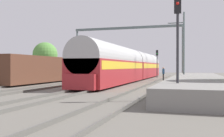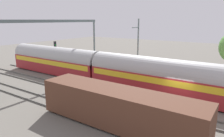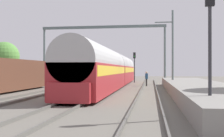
{
  "view_description": "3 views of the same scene",
  "coord_description": "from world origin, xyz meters",
  "px_view_note": "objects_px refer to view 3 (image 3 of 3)",
  "views": [
    {
      "loc": [
        9.61,
        -22.25,
        1.76
      ],
      "look_at": [
        2.08,
        2.09,
        1.59
      ],
      "focal_mm": 41.95,
      "sensor_mm": 36.0,
      "label": 1
    },
    {
      "loc": [
        -18.46,
        -5.44,
        7.84
      ],
      "look_at": [
        0.46,
        7.54,
        2.51
      ],
      "focal_mm": 33.71,
      "sensor_mm": 36.0,
      "label": 2
    },
    {
      "loc": [
        6.46,
        -19.74,
        1.97
      ],
      "look_at": [
        1.04,
        18.02,
        2.09
      ],
      "focal_mm": 43.75,
      "sensor_mm": 36.0,
      "label": 3
    }
  ],
  "objects_px": {
    "railway_signal_far": "(134,63)",
    "catenary_gantry": "(103,40)",
    "freight_car": "(4,75)",
    "person_crossing": "(146,77)",
    "railway_signal_near": "(210,33)",
    "passenger_train": "(112,69)"
  },
  "relations": [
    {
      "from": "railway_signal_far",
      "to": "freight_car",
      "type": "bearing_deg",
      "value": -118.9
    },
    {
      "from": "railway_signal_near",
      "to": "person_crossing",
      "type": "bearing_deg",
      "value": 98.08
    },
    {
      "from": "person_crossing",
      "to": "catenary_gantry",
      "type": "distance_m",
      "value": 8.64
    },
    {
      "from": "catenary_gantry",
      "to": "freight_car",
      "type": "bearing_deg",
      "value": -114.1
    },
    {
      "from": "passenger_train",
      "to": "catenary_gantry",
      "type": "relative_size",
      "value": 1.95
    },
    {
      "from": "freight_car",
      "to": "catenary_gantry",
      "type": "xyz_separation_m",
      "value": [
        6.24,
        13.95,
        4.45
      ]
    },
    {
      "from": "passenger_train",
      "to": "freight_car",
      "type": "relative_size",
      "value": 2.53
    },
    {
      "from": "freight_car",
      "to": "passenger_train",
      "type": "bearing_deg",
      "value": 44.96
    },
    {
      "from": "railway_signal_near",
      "to": "railway_signal_far",
      "type": "xyz_separation_m",
      "value": [
        -4.85,
        29.13,
        -0.56
      ]
    },
    {
      "from": "freight_car",
      "to": "railway_signal_near",
      "type": "relative_size",
      "value": 2.38
    },
    {
      "from": "freight_car",
      "to": "railway_signal_far",
      "type": "bearing_deg",
      "value": 61.1
    },
    {
      "from": "freight_car",
      "to": "railway_signal_far",
      "type": "distance_m",
      "value": 21.23
    },
    {
      "from": "person_crossing",
      "to": "railway_signal_near",
      "type": "xyz_separation_m",
      "value": [
        2.92,
        -20.6,
        2.44
      ]
    },
    {
      "from": "freight_car",
      "to": "railway_signal_far",
      "type": "relative_size",
      "value": 2.88
    },
    {
      "from": "railway_signal_far",
      "to": "catenary_gantry",
      "type": "bearing_deg",
      "value": -131.05
    },
    {
      "from": "passenger_train",
      "to": "freight_car",
      "type": "bearing_deg",
      "value": -135.04
    },
    {
      "from": "person_crossing",
      "to": "railway_signal_far",
      "type": "xyz_separation_m",
      "value": [
        -1.93,
        8.53,
        1.88
      ]
    },
    {
      "from": "railway_signal_far",
      "to": "passenger_train",
      "type": "bearing_deg",
      "value": -100.61
    },
    {
      "from": "railway_signal_far",
      "to": "catenary_gantry",
      "type": "relative_size",
      "value": 0.27
    },
    {
      "from": "railway_signal_near",
      "to": "railway_signal_far",
      "type": "relative_size",
      "value": 1.21
    },
    {
      "from": "freight_car",
      "to": "railway_signal_near",
      "type": "bearing_deg",
      "value": -35.03
    },
    {
      "from": "railway_signal_near",
      "to": "catenary_gantry",
      "type": "relative_size",
      "value": 0.32
    }
  ]
}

